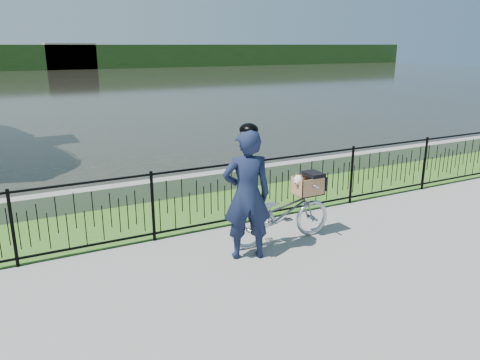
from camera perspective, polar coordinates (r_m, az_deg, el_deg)
ground at (r=6.70m, az=2.20°, el=-10.64°), size 120.00×120.00×0.00m
grass_strip at (r=8.87m, az=-6.13°, el=-3.81°), size 60.00×2.00×0.01m
water at (r=38.42m, az=-23.29°, el=10.40°), size 120.00×120.00×0.00m
quay_wall at (r=9.70m, az=-8.33°, el=-0.91°), size 60.00×0.30×0.40m
fence at (r=7.81m, az=-3.56°, el=-2.13°), size 14.00×0.06×1.15m
far_treeline at (r=65.27m, az=-25.53°, el=13.35°), size 120.00×6.00×3.00m
far_building_right at (r=64.33m, az=-20.01°, el=14.00°), size 6.00×3.00×3.20m
bicycle_rig at (r=7.40m, az=5.15°, el=-4.00°), size 1.77×0.62×1.09m
cyclist at (r=6.67m, az=0.85°, el=-1.68°), size 0.80×0.64×1.99m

